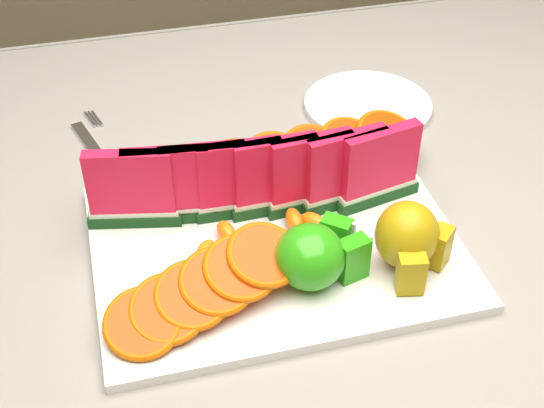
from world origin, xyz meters
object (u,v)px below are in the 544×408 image
Objects in this scene: platter at (276,246)px; side_plate at (368,105)px; fork at (98,152)px; pear_cluster at (409,238)px; apple_cluster at (316,255)px.

side_plate is (0.20, 0.25, -0.00)m from platter.
platter reaches higher than fork.
platter is 0.32m from side_plate.
pear_cluster is 0.43m from fork.
pear_cluster is (0.13, -0.07, 0.04)m from platter.
apple_cluster reaches higher than platter.
fork is (-0.38, -0.02, -0.00)m from side_plate.
platter is 2.07× the size of fork.
side_plate is at bearing 2.31° from fork.
platter is at bearing 112.08° from apple_cluster.
side_plate is (0.08, 0.32, -0.05)m from pear_cluster.
fork is (-0.30, 0.31, -0.05)m from pear_cluster.
pear_cluster is 0.47× the size of fork.
platter is at bearing -128.51° from side_plate.
pear_cluster is 0.33m from side_plate.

